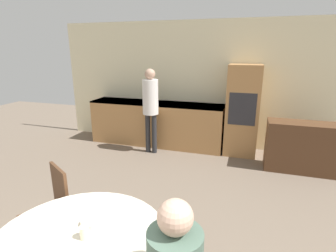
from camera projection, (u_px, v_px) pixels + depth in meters
name	position (u px, v px, depth m)	size (l,w,h in m)	color
wall_back	(205.00, 85.00, 5.51)	(6.51, 0.05, 2.60)	beige
kitchen_counter	(156.00, 123.00, 5.70)	(2.87, 0.60, 0.93)	#AD7A47
oven_unit	(242.00, 111.00, 5.09)	(0.61, 0.59, 1.76)	#AD7A47
sideboard	(301.00, 147.00, 4.44)	(1.15, 0.45, 0.86)	#51331E
chair_far_left	(53.00, 207.00, 2.63)	(0.55, 0.55, 0.91)	#51331E
person_standing	(150.00, 102.00, 5.08)	(0.31, 0.31, 1.68)	#262628
cup	(85.00, 232.00, 1.85)	(0.07, 0.07, 0.10)	beige
bowl_near	(91.00, 222.00, 2.01)	(0.15, 0.15, 0.04)	beige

